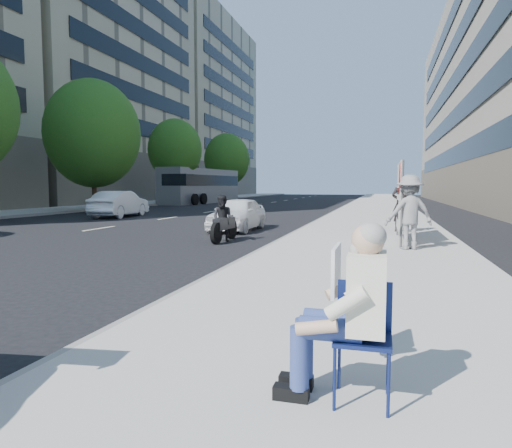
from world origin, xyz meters
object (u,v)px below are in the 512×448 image
(jogger, at_px, (409,212))
(white_sedan_mid, at_px, (120,204))
(pedestrian_woman, at_px, (402,204))
(bus, at_px, (201,186))
(protest_banner, at_px, (399,197))
(white_sedan_near, at_px, (237,214))
(seated_protester, at_px, (348,302))
(motorcycle, at_px, (223,221))

(jogger, height_order, white_sedan_mid, jogger)
(pedestrian_woman, distance_m, bus, 30.89)
(jogger, bearing_deg, protest_banner, -103.44)
(white_sedan_near, bearing_deg, seated_protester, -68.77)
(jogger, height_order, white_sedan_near, jogger)
(bus, bearing_deg, white_sedan_mid, -74.55)
(protest_banner, height_order, white_sedan_mid, protest_banner)
(white_sedan_near, xyz_separation_m, motorcycle, (0.67, -3.45, 0.00))
(seated_protester, height_order, protest_banner, protest_banner)
(pedestrian_woman, relative_size, white_sedan_mid, 0.44)
(protest_banner, bearing_deg, white_sedan_mid, 149.27)
(motorcycle, bearing_deg, pedestrian_woman, 33.77)
(white_sedan_mid, bearing_deg, seated_protester, 121.49)
(seated_protester, relative_size, white_sedan_near, 0.35)
(protest_banner, distance_m, motorcycle, 5.18)
(protest_banner, xyz_separation_m, bus, (-17.54, 28.03, 0.23))
(jogger, bearing_deg, motorcycle, -34.15)
(jogger, xyz_separation_m, pedestrian_woman, (-0.01, 4.45, 0.03))
(seated_protester, relative_size, white_sedan_mid, 0.30)
(seated_protester, relative_size, bus, 0.11)
(seated_protester, bearing_deg, jogger, 84.22)
(white_sedan_near, bearing_deg, bus, 115.32)
(pedestrian_woman, distance_m, white_sedan_mid, 15.54)
(jogger, xyz_separation_m, motorcycle, (-5.30, 1.37, -0.42))
(jogger, xyz_separation_m, bus, (-17.73, 29.75, 0.57))
(seated_protester, xyz_separation_m, bus, (-16.88, 38.15, 0.76))
(seated_protester, distance_m, white_sedan_mid, 23.04)
(white_sedan_near, bearing_deg, pedestrian_woman, -3.46)
(protest_banner, distance_m, white_sedan_near, 6.60)
(white_sedan_mid, xyz_separation_m, motorcycle, (9.15, -8.83, -0.07))
(white_sedan_mid, bearing_deg, white_sedan_near, 142.92)
(jogger, distance_m, pedestrian_woman, 4.45)
(jogger, relative_size, motorcycle, 0.89)
(jogger, bearing_deg, seated_protester, 64.54)
(seated_protester, xyz_separation_m, protest_banner, (0.66, 10.13, 0.53))
(pedestrian_woman, xyz_separation_m, white_sedan_near, (-5.95, 0.37, -0.46))
(seated_protester, bearing_deg, pedestrian_woman, 86.28)
(white_sedan_mid, bearing_deg, motorcycle, 131.32)
(bus, bearing_deg, seated_protester, -60.22)
(seated_protester, distance_m, white_sedan_near, 14.18)
(pedestrian_woman, relative_size, motorcycle, 0.92)
(white_sedan_mid, bearing_deg, bus, -85.14)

